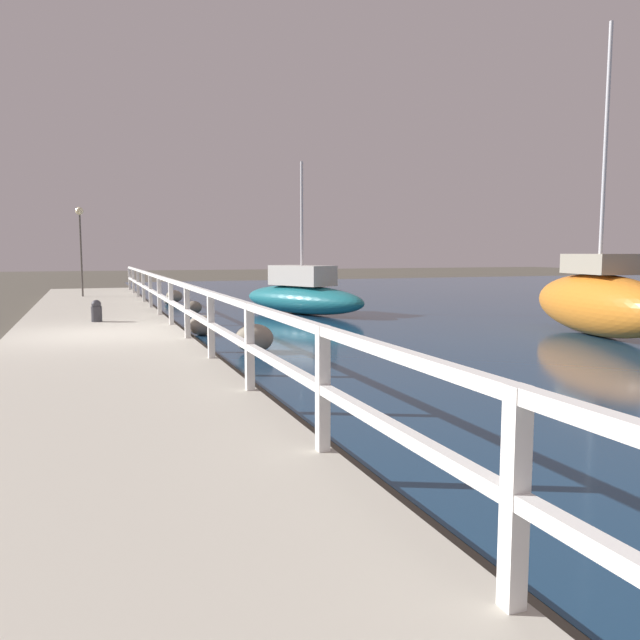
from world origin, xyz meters
TOP-DOWN VIEW (x-y plane):
  - ground_plane at (0.00, 0.00)m, footprint 120.00×120.00m
  - dock_walkway at (0.00, 0.00)m, footprint 3.51×36.00m
  - railing at (1.66, 0.00)m, footprint 0.10×32.50m
  - boulder_near_dock at (2.87, -1.75)m, footprint 0.75×0.67m
  - boulder_mid_strip at (2.70, 10.47)m, footprint 0.36×0.33m
  - boulder_water_edge at (3.06, 11.61)m, footprint 0.64×0.58m
  - boulder_far_strip at (2.36, 1.23)m, footprint 0.64×0.57m
  - boulder_upstream at (3.00, 6.56)m, footprint 0.55×0.49m
  - mooring_bollard at (0.03, 2.48)m, footprint 0.25×0.25m
  - dock_lamp at (-0.33, 12.13)m, footprint 0.30×0.30m
  - sailboat_orange at (11.07, -2.11)m, footprint 2.62×5.38m
  - sailboat_teal at (6.25, 5.30)m, footprint 3.41×5.37m

SIDE VIEW (x-z plane):
  - ground_plane at x=0.00m, z-range 0.00..0.00m
  - boulder_mid_strip at x=2.70m, z-range 0.00..0.27m
  - dock_walkway at x=0.00m, z-range 0.00..0.28m
  - boulder_upstream at x=3.00m, z-range 0.00..0.41m
  - boulder_far_strip at x=2.36m, z-range 0.00..0.48m
  - boulder_water_edge at x=3.06m, z-range 0.00..0.48m
  - boulder_near_dock at x=2.87m, z-range 0.00..0.56m
  - mooring_bollard at x=0.03m, z-range 0.28..0.81m
  - sailboat_teal at x=6.25m, z-range -1.79..2.99m
  - sailboat_orange at x=11.07m, z-range -2.73..4.36m
  - railing at x=1.66m, z-range 0.47..1.52m
  - dock_lamp at x=-0.33m, z-range 1.21..4.61m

